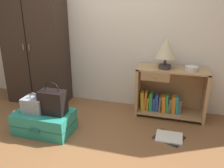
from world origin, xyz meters
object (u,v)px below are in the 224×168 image
bowl (192,68)px  bottle (16,118)px  open_book_on_floor (169,137)px  suitcase_large (44,122)px  handbag (53,102)px  bookshelf (168,93)px  wardrobe (35,44)px  train_case (34,105)px  table_lamp (166,49)px

bowl → bottle: bowl is taller
bowl → open_book_on_floor: bowl is taller
suitcase_large → handbag: bearing=4.0°
suitcase_large → bookshelf: bearing=31.8°
bottle → wardrobe: bearing=98.3°
train_case → table_lamp: bearing=30.9°
table_lamp → suitcase_large: 1.84m
bookshelf → table_lamp: table_lamp is taller
bookshelf → handbag: size_ratio=2.35×
bowl → train_case: bearing=-154.1°
suitcase_large → open_book_on_floor: size_ratio=1.74×
bookshelf → suitcase_large: 1.74m
bookshelf → table_lamp: bearing=-158.9°
bookshelf → open_book_on_floor: bookshelf is taller
wardrobe → open_book_on_floor: wardrobe is taller
wardrobe → table_lamp: 1.99m
suitcase_large → handbag: handbag is taller
table_lamp → bowl: 0.43m
bookshelf → train_case: size_ratio=3.65×
handbag → bottle: handbag is taller
bookshelf → suitcase_large: size_ratio=1.32×
wardrobe → bottle: 1.18m
wardrobe → table_lamp: size_ratio=4.50×
table_lamp → bowl: table_lamp is taller
wardrobe → bottle: wardrobe is taller
table_lamp → suitcase_large: (-1.39, -0.88, -0.84)m
bookshelf → bottle: bookshelf is taller
bowl → handbag: bearing=-151.4°
wardrobe → open_book_on_floor: (2.14, -0.58, -0.93)m
handbag → open_book_on_floor: handbag is taller
wardrobe → suitcase_large: 1.33m
table_lamp → bottle: bearing=-156.2°
train_case → bottle: 0.47m
wardrobe → suitcase_large: bearing=-55.4°
bookshelf → bowl: bowl is taller
bookshelf → bottle: size_ratio=4.90×
bookshelf → open_book_on_floor: bearing=-83.0°
train_case → bottle: (-0.38, 0.07, -0.28)m
wardrobe → train_case: wardrobe is taller
suitcase_large → bowl: bearing=26.8°
bookshelf → train_case: 1.83m
bowl → bottle: 2.46m
wardrobe → bowl: size_ratio=11.16×
train_case → handbag: 0.26m
table_lamp → bottle: 2.23m
bookshelf → train_case: bookshelf is taller
bookshelf → table_lamp: 0.65m
bookshelf → open_book_on_floor: size_ratio=2.31×
suitcase_large → open_book_on_floor: suitcase_large is taller
train_case → handbag: size_ratio=0.64×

